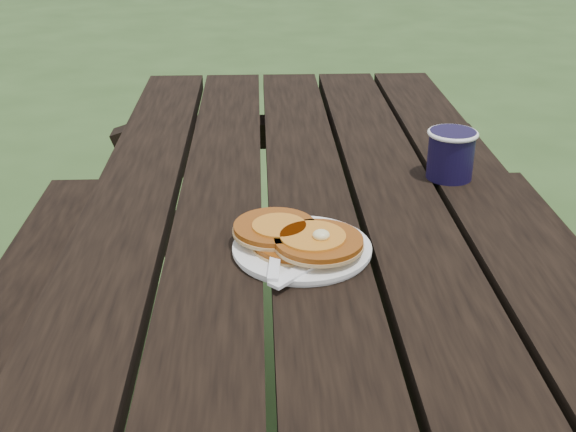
{
  "coord_description": "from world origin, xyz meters",
  "views": [
    {
      "loc": [
        -0.08,
        -1.03,
        1.25
      ],
      "look_at": [
        -0.04,
        -0.09,
        0.8
      ],
      "focal_mm": 45.0,
      "sensor_mm": 36.0,
      "label": 1
    }
  ],
  "objects_px": {
    "picnic_table": "(310,407)",
    "plate": "(302,249)",
    "coffee_cup": "(451,151)",
    "pancake_stack": "(298,237)"
  },
  "relations": [
    {
      "from": "picnic_table",
      "to": "pancake_stack",
      "type": "xyz_separation_m",
      "value": [
        -0.03,
        -0.11,
        0.41
      ]
    },
    {
      "from": "plate",
      "to": "pancake_stack",
      "type": "xyz_separation_m",
      "value": [
        -0.01,
        -0.0,
        0.02
      ]
    },
    {
      "from": "picnic_table",
      "to": "plate",
      "type": "distance_m",
      "value": 0.4
    },
    {
      "from": "pancake_stack",
      "to": "coffee_cup",
      "type": "xyz_separation_m",
      "value": [
        0.29,
        0.27,
        0.03
      ]
    },
    {
      "from": "plate",
      "to": "coffee_cup",
      "type": "height_order",
      "value": "coffee_cup"
    },
    {
      "from": "picnic_table",
      "to": "plate",
      "type": "xyz_separation_m",
      "value": [
        -0.02,
        -0.11,
        0.39
      ]
    },
    {
      "from": "picnic_table",
      "to": "plate",
      "type": "height_order",
      "value": "plate"
    },
    {
      "from": "coffee_cup",
      "to": "plate",
      "type": "bearing_deg",
      "value": -136.06
    },
    {
      "from": "coffee_cup",
      "to": "pancake_stack",
      "type": "bearing_deg",
      "value": -136.69
    },
    {
      "from": "plate",
      "to": "pancake_stack",
      "type": "height_order",
      "value": "pancake_stack"
    }
  ]
}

